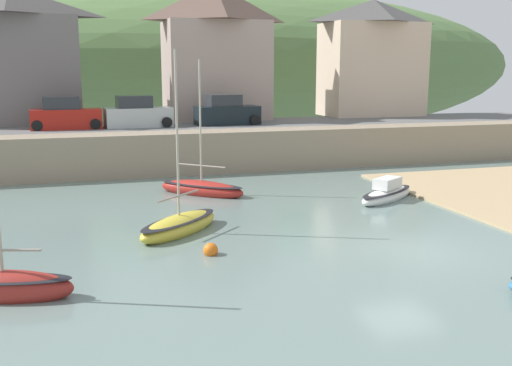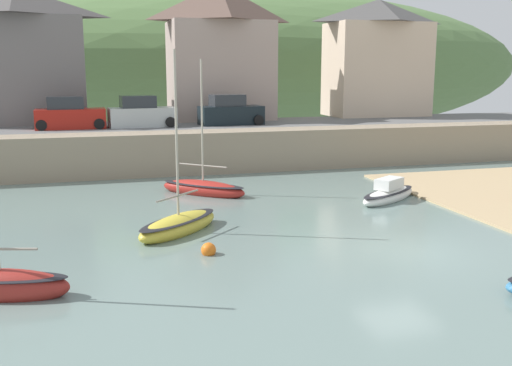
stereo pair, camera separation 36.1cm
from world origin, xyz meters
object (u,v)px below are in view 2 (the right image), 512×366
Objects in this scene: waterfront_building_left at (19,55)px; mooring_buoy at (209,250)px; dinghy_open_wooden at (389,194)px; motorboat_with_cabin at (0,285)px; parked_car_near_slipway at (70,115)px; parked_car_by_wall at (141,114)px; parked_car_end_of_row at (230,112)px; waterfront_building_right at (377,57)px; sailboat_tall_mast at (203,188)px; waterfront_building_centre at (220,51)px; sailboat_nearest_shore at (179,225)px.

mooring_buoy is at bearing -72.05° from waterfront_building_left.
dinghy_open_wooden is 0.71× the size of motorboat_with_cabin.
dinghy_open_wooden is at bearing 30.90° from mooring_buoy.
parked_car_near_slipway is 0.98× the size of parked_car_by_wall.
waterfront_building_left reaches higher than parked_car_end_of_row.
waterfront_building_right is 1.32× the size of sailboat_tall_mast.
waterfront_building_centre is 2.30× the size of dinghy_open_wooden.
motorboat_with_cabin is 1.35× the size of parked_car_by_wall.
waterfront_building_left is at bearing 155.64° from parked_car_end_of_row.
parked_car_by_wall is at bearing -143.40° from waterfront_building_centre.
dinghy_open_wooden reaches higher than mooring_buoy.
waterfront_building_left is at bearing 100.20° from dinghy_open_wooden.
waterfront_building_right is 2.14× the size of dinghy_open_wooden.
waterfront_building_right is at bearing 8.89° from parked_car_by_wall.
sailboat_nearest_shore is (-10.15, -2.82, 0.00)m from dinghy_open_wooden.
waterfront_building_left reaches higher than motorboat_with_cabin.
parked_car_near_slipway is at bearing 102.78° from dinghy_open_wooden.
parked_car_near_slipway is (1.38, 21.53, 2.87)m from motorboat_with_cabin.
parked_car_end_of_row is at bearing -160.46° from waterfront_building_right.
parked_car_end_of_row is 8.56× the size of mooring_buoy.
waterfront_building_right is at bearing 53.01° from mooring_buoy.
parked_car_end_of_row is at bearing 26.64° from sailboat_nearest_shore.
dinghy_open_wooden is at bearing -46.32° from waterfront_building_left.
mooring_buoy is (6.06, 2.13, -0.18)m from motorboat_with_cabin.
waterfront_building_centre is 19.82m from dinghy_open_wooden.
waterfront_building_centre is at bearing 68.70° from dinghy_open_wooden.
sailboat_tall_mast is at bearing -138.62° from waterfront_building_right.
motorboat_with_cabin is at bearing 173.22° from dinghy_open_wooden.
parked_car_near_slipway is (-6.28, 9.95, 2.91)m from sailboat_tall_mast.
waterfront_building_right is 21.05m from dinghy_open_wooden.
sailboat_nearest_shore reaches higher than motorboat_with_cabin.
waterfront_building_right is 28.76m from sailboat_nearest_shore.
waterfront_building_centre reaches higher than parked_car_end_of_row.
parked_car_by_wall is 8.54× the size of mooring_buoy.
waterfront_building_centre is 1.42× the size of sailboat_tall_mast.
mooring_buoy is at bearing -77.51° from parked_car_near_slipway.
waterfront_building_centre reaches higher than mooring_buoy.
waterfront_building_centre is 2.23× the size of parked_car_by_wall.
waterfront_building_centre is at bearing 31.73° from parked_car_by_wall.
motorboat_with_cabin is (1.68, -26.03, -6.52)m from waterfront_building_left.
parked_car_by_wall is 1.00× the size of parked_car_end_of_row.
sailboat_tall_mast is at bearing -83.56° from parked_car_by_wall.
waterfront_building_centre is 2.28× the size of parked_car_near_slipway.
waterfront_building_right is 17.64× the size of mooring_buoy.
sailboat_tall_mast reaches higher than parked_car_by_wall.
dinghy_open_wooden is 0.62× the size of sailboat_tall_mast.
sailboat_tall_mast reaches higher than parked_car_near_slipway.
parked_car_near_slipway is (-22.68, -4.50, -3.64)m from waterfront_building_right.
waterfront_building_left is at bearing 166.18° from sailboat_tall_mast.
motorboat_with_cabin reaches higher than dinghy_open_wooden.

